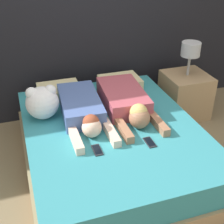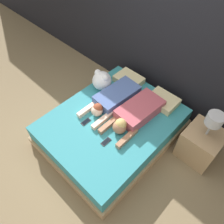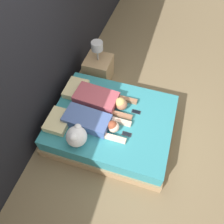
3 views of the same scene
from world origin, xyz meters
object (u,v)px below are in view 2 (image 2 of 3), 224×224
bed (112,127)px  cell_phone_right (106,142)px  person_left (113,99)px  person_right (135,114)px  nightstand (201,143)px  plush_toy (102,80)px  pillow_head_right (163,101)px  cell_phone_left (86,122)px  pillow_head_left (129,80)px

bed → cell_phone_right: cell_phone_right is taller
person_left → cell_phone_right: person_left is taller
bed → person_left: (-0.21, 0.24, 0.31)m
person_right → nightstand: size_ratio=1.12×
plush_toy → person_left: bearing=-17.8°
pillow_head_right → person_left: 0.77m
bed → person_left: bearing=131.4°
bed → cell_phone_left: size_ratio=13.40×
cell_phone_right → plush_toy: 1.07m
cell_phone_left → plush_toy: plush_toy is taller
cell_phone_right → bed: bearing=122.5°
person_right → pillow_head_right: bearing=77.2°
pillow_head_left → person_left: size_ratio=0.43×
person_right → plush_toy: (-0.80, 0.11, 0.07)m
pillow_head_left → cell_phone_left: pillow_head_left is taller
person_left → pillow_head_left: bearing=104.3°
nightstand → cell_phone_left: bearing=-145.3°
bed → person_right: bearing=46.8°
bed → pillow_head_right: size_ratio=4.50×
cell_phone_left → cell_phone_right: (0.45, -0.04, 0.00)m
pillow_head_left → pillow_head_right: (0.70, 0.00, 0.00)m
bed → pillow_head_left: (-0.35, 0.77, 0.28)m
bed → person_right: person_right is taller
pillow_head_right → bed: bearing=-114.4°
person_right → nightstand: 1.02m
cell_phone_left → cell_phone_right: 0.45m
bed → cell_phone_right: size_ratio=13.40×
pillow_head_right → person_left: person_left is taller
bed → plush_toy: size_ratio=6.14×
cell_phone_left → plush_toy: bearing=117.0°
person_left → nightstand: nightstand is taller
bed → cell_phone_left: bearing=-126.6°
person_left → plush_toy: 0.38m
pillow_head_right → person_right: size_ratio=0.43×
pillow_head_right → plush_toy: bearing=-155.8°
person_left → bed: bearing=-48.6°
bed → nightstand: nightstand is taller
pillow_head_right → nightstand: (0.79, -0.13, -0.20)m
pillow_head_left → plush_toy: plush_toy is taller
nightstand → person_right: bearing=-156.5°
nightstand → cell_phone_right: bearing=-133.1°
bed → person_right: 0.46m
pillow_head_left → person_right: 0.78m
pillow_head_right → person_left: (-0.56, -0.53, 0.03)m
person_right → cell_phone_left: (-0.46, -0.55, -0.09)m
person_left → plush_toy: size_ratio=3.19×
person_left → cell_phone_right: 0.74m
pillow_head_left → pillow_head_right: 0.70m
pillow_head_left → cell_phone_left: 1.09m
person_left → plush_toy: plush_toy is taller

